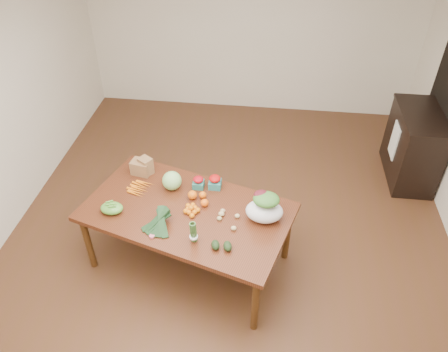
# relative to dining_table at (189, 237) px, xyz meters

# --- Properties ---
(floor) EXTENTS (6.00, 6.00, 0.00)m
(floor) POSITION_rel_dining_table_xyz_m (0.37, 0.39, -0.38)
(floor) COLOR #4F2D1B
(floor) RESTS_ON ground
(room_walls) EXTENTS (5.02, 6.02, 2.70)m
(room_walls) POSITION_rel_dining_table_xyz_m (0.37, 0.39, 0.97)
(room_walls) COLOR silver
(room_walls) RESTS_ON floor
(dining_table) EXTENTS (2.22, 1.63, 0.75)m
(dining_table) POSITION_rel_dining_table_xyz_m (0.00, 0.00, 0.00)
(dining_table) COLOR #552813
(dining_table) RESTS_ON floor
(doorway_dark) EXTENTS (0.02, 1.00, 2.10)m
(doorway_dark) POSITION_rel_dining_table_xyz_m (2.85, 1.99, 0.68)
(doorway_dark) COLOR black
(doorway_dark) RESTS_ON floor
(cabinet) EXTENTS (0.52, 1.02, 0.94)m
(cabinet) POSITION_rel_dining_table_xyz_m (2.59, 1.82, 0.10)
(cabinet) COLOR black
(cabinet) RESTS_ON floor
(dish_towel) EXTENTS (0.02, 0.28, 0.45)m
(dish_towel) POSITION_rel_dining_table_xyz_m (2.33, 1.79, 0.18)
(dish_towel) COLOR white
(dish_towel) RESTS_ON cabinet
(paper_bag) EXTENTS (0.32, 0.29, 0.19)m
(paper_bag) POSITION_rel_dining_table_xyz_m (-0.59, 0.51, 0.47)
(paper_bag) COLOR #8B5C3E
(paper_bag) RESTS_ON dining_table
(cabbage) EXTENTS (0.20, 0.20, 0.20)m
(cabbage) POSITION_rel_dining_table_xyz_m (-0.21, 0.31, 0.47)
(cabbage) COLOR #9CD279
(cabbage) RESTS_ON dining_table
(strawberry_basket_a) EXTENTS (0.14, 0.14, 0.10)m
(strawberry_basket_a) POSITION_rel_dining_table_xyz_m (0.06, 0.36, 0.43)
(strawberry_basket_a) COLOR #B50C1D
(strawberry_basket_a) RESTS_ON dining_table
(strawberry_basket_b) EXTENTS (0.16, 0.16, 0.11)m
(strawberry_basket_b) POSITION_rel_dining_table_xyz_m (0.23, 0.38, 0.43)
(strawberry_basket_b) COLOR red
(strawberry_basket_b) RESTS_ON dining_table
(orange_a) EXTENTS (0.09, 0.09, 0.09)m
(orange_a) POSITION_rel_dining_table_xyz_m (0.03, 0.17, 0.42)
(orange_a) COLOR orange
(orange_a) RESTS_ON dining_table
(orange_b) EXTENTS (0.07, 0.07, 0.07)m
(orange_b) POSITION_rel_dining_table_xyz_m (0.13, 0.20, 0.41)
(orange_b) COLOR orange
(orange_b) RESTS_ON dining_table
(orange_c) EXTENTS (0.08, 0.08, 0.08)m
(orange_c) POSITION_rel_dining_table_xyz_m (0.17, 0.08, 0.41)
(orange_c) COLOR #FF5E0F
(orange_c) RESTS_ON dining_table
(mandarin_cluster) EXTENTS (0.22, 0.22, 0.08)m
(mandarin_cluster) POSITION_rel_dining_table_xyz_m (0.05, -0.02, 0.42)
(mandarin_cluster) COLOR orange
(mandarin_cluster) RESTS_ON dining_table
(carrots) EXTENTS (0.28, 0.30, 0.03)m
(carrots) POSITION_rel_dining_table_xyz_m (-0.54, 0.25, 0.39)
(carrots) COLOR orange
(carrots) RESTS_ON dining_table
(snap_pea_bag) EXTENTS (0.22, 0.17, 0.10)m
(snap_pea_bag) POSITION_rel_dining_table_xyz_m (-0.71, -0.11, 0.42)
(snap_pea_bag) COLOR #6DA939
(snap_pea_bag) RESTS_ON dining_table
(kale_bunch) EXTENTS (0.42, 0.48, 0.16)m
(kale_bunch) POSITION_rel_dining_table_xyz_m (-0.22, -0.29, 0.45)
(kale_bunch) COLOR black
(kale_bunch) RESTS_ON dining_table
(asparagus_bundle) EXTENTS (0.11, 0.13, 0.26)m
(asparagus_bundle) POSITION_rel_dining_table_xyz_m (0.14, -0.40, 0.50)
(asparagus_bundle) COLOR #467E3A
(asparagus_bundle) RESTS_ON dining_table
(potato_a) EXTENTS (0.06, 0.05, 0.05)m
(potato_a) POSITION_rel_dining_table_xyz_m (0.35, -0.04, 0.40)
(potato_a) COLOR tan
(potato_a) RESTS_ON dining_table
(potato_b) EXTENTS (0.05, 0.04, 0.04)m
(potato_b) POSITION_rel_dining_table_xyz_m (0.34, -0.10, 0.40)
(potato_b) COLOR tan
(potato_b) RESTS_ON dining_table
(potato_c) EXTENTS (0.05, 0.04, 0.04)m
(potato_c) POSITION_rel_dining_table_xyz_m (0.50, -0.04, 0.40)
(potato_c) COLOR #DCBF7F
(potato_c) RESTS_ON dining_table
(potato_d) EXTENTS (0.05, 0.04, 0.04)m
(potato_d) POSITION_rel_dining_table_xyz_m (0.35, 0.01, 0.40)
(potato_d) COLOR tan
(potato_d) RESTS_ON dining_table
(potato_e) EXTENTS (0.05, 0.05, 0.04)m
(potato_e) POSITION_rel_dining_table_xyz_m (0.48, -0.21, 0.40)
(potato_e) COLOR tan
(potato_e) RESTS_ON dining_table
(avocado_a) EXTENTS (0.10, 0.12, 0.07)m
(avocado_a) POSITION_rel_dining_table_xyz_m (0.35, -0.45, 0.41)
(avocado_a) COLOR black
(avocado_a) RESTS_ON dining_table
(avocado_b) EXTENTS (0.10, 0.13, 0.07)m
(avocado_b) POSITION_rel_dining_table_xyz_m (0.45, -0.45, 0.41)
(avocado_b) COLOR black
(avocado_b) RESTS_ON dining_table
(salad_bag) EXTENTS (0.42, 0.36, 0.27)m
(salad_bag) POSITION_rel_dining_table_xyz_m (0.75, -0.03, 0.51)
(salad_bag) COLOR white
(salad_bag) RESTS_ON dining_table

